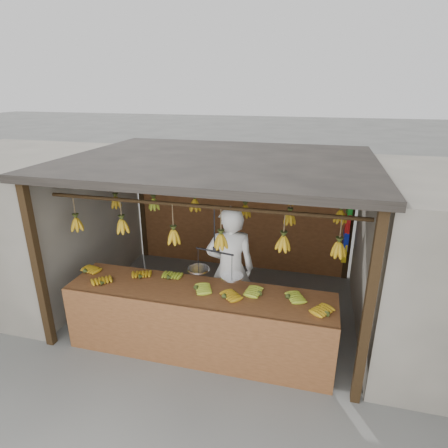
# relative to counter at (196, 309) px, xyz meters

# --- Properties ---
(ground) EXTENTS (80.00, 80.00, 0.00)m
(ground) POSITION_rel_counter_xyz_m (-0.03, 1.23, -0.71)
(ground) COLOR #5B5B57
(stall) EXTENTS (4.30, 3.30, 2.40)m
(stall) POSITION_rel_counter_xyz_m (-0.03, 1.56, 1.26)
(stall) COLOR black
(stall) RESTS_ON ground
(neighbor_left) EXTENTS (3.00, 3.00, 2.30)m
(neighbor_left) POSITION_rel_counter_xyz_m (-3.63, 1.23, 0.44)
(neighbor_left) COLOR slate
(neighbor_left) RESTS_ON ground
(counter) EXTENTS (3.51, 0.79, 0.96)m
(counter) POSITION_rel_counter_xyz_m (0.00, 0.00, 0.00)
(counter) COLOR brown
(counter) RESTS_ON ground
(hanging_bananas) EXTENTS (3.62, 2.23, 0.38)m
(hanging_bananas) POSITION_rel_counter_xyz_m (-0.04, 1.24, 0.91)
(hanging_bananas) COLOR #B28313
(hanging_bananas) RESTS_ON ground
(balance_scale) EXTENTS (0.74, 0.37, 0.89)m
(balance_scale) POSITION_rel_counter_xyz_m (0.19, 0.23, 0.46)
(balance_scale) COLOR black
(balance_scale) RESTS_ON ground
(vendor) EXTENTS (0.78, 0.61, 1.86)m
(vendor) POSITION_rel_counter_xyz_m (0.27, 0.73, 0.22)
(vendor) COLOR white
(vendor) RESTS_ON ground
(bag_bundles) EXTENTS (0.08, 0.26, 1.20)m
(bag_bundles) POSITION_rel_counter_xyz_m (1.91, 2.58, 0.29)
(bag_bundles) COLOR #199926
(bag_bundles) RESTS_ON ground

